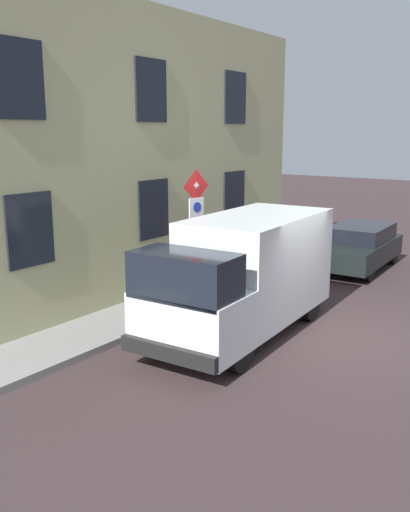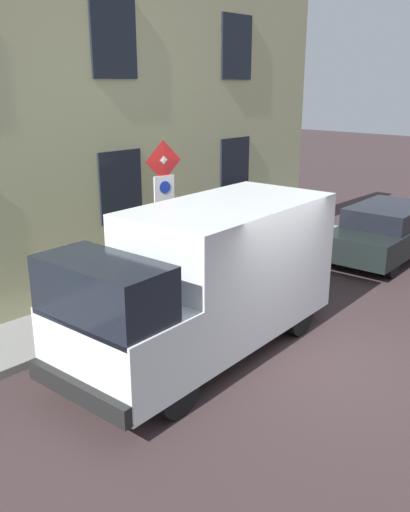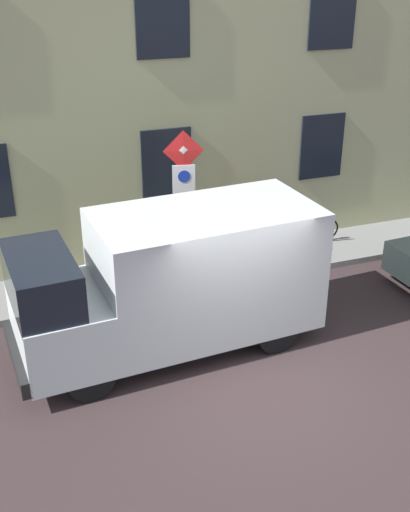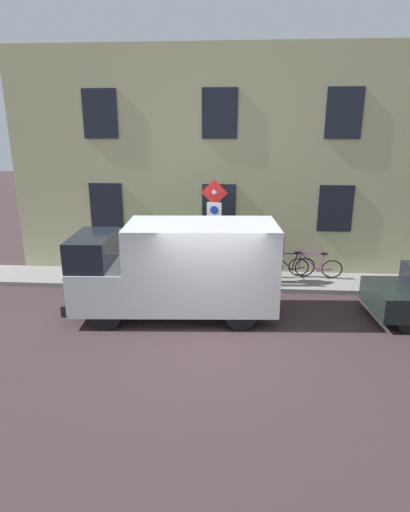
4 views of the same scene
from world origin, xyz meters
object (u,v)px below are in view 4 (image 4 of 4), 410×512
Objects in this scene: delivery_van at (179,267)px; pedestrian at (276,254)px; sign_post_stacked at (214,221)px; litter_bin at (238,270)px; bicycle_purple at (315,267)px; bicycle_black at (289,266)px.

delivery_van is 3.16× the size of pedestrian.
sign_post_stacked is 3.48× the size of litter_bin.
sign_post_stacked is 3.74m from bicycle_purple.
bicycle_purple is 2.60m from litter_bin.
pedestrian is (0.39, -1.92, -1.10)m from sign_post_stacked.
litter_bin is at bearing -131.05° from delivery_van.
sign_post_stacked is at bearing 101.12° from litter_bin.
sign_post_stacked is at bearing 22.97° from bicycle_purple.
pedestrian is at bearing -143.73° from delivery_van.
pedestrian reaches higher than litter_bin.
sign_post_stacked reaches higher than bicycle_black.
bicycle_purple is at bearing -41.39° from pedestrian.
sign_post_stacked is at bearing 129.39° from pedestrian.
litter_bin is (-0.24, 1.18, -0.48)m from pedestrian.
sign_post_stacked is 1.82× the size of bicycle_purple.
sign_post_stacked is 2.24m from pedestrian.
delivery_van is 3.18× the size of bicycle_black.
sign_post_stacked is at bearing 13.85° from bicycle_black.
bicycle_black is (2.78, -3.22, -0.82)m from delivery_van.
bicycle_black is at bearing -15.81° from pedestrian.
delivery_van reaches higher than pedestrian.
delivery_van is at bearing 156.48° from sign_post_stacked.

